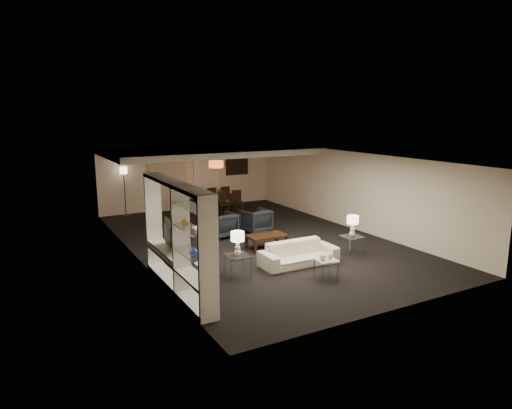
{
  "coord_description": "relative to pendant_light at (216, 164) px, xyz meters",
  "views": [
    {
      "loc": [
        -6.28,
        -11.4,
        3.73
      ],
      "look_at": [
        0.0,
        0.0,
        1.1
      ],
      "focal_mm": 32.0,
      "sensor_mm": 36.0,
      "label": 1
    }
  ],
  "objects": [
    {
      "name": "floor",
      "position": [
        -0.3,
        -3.5,
        -1.92
      ],
      "size": [
        11.0,
        11.0,
        0.0
      ],
      "primitive_type": "plane",
      "color": "black",
      "rests_on": "ground"
    },
    {
      "name": "ceiling",
      "position": [
        -0.3,
        -3.5,
        0.58
      ],
      "size": [
        7.0,
        11.0,
        0.02
      ],
      "primitive_type": "cube",
      "color": "silver",
      "rests_on": "ground"
    },
    {
      "name": "wall_back",
      "position": [
        -0.3,
        2.0,
        -0.67
      ],
      "size": [
        7.0,
        0.02,
        2.5
      ],
      "primitive_type": "cube",
      "color": "beige",
      "rests_on": "ground"
    },
    {
      "name": "wall_front",
      "position": [
        -0.3,
        -9.0,
        -0.67
      ],
      "size": [
        7.0,
        0.02,
        2.5
      ],
      "primitive_type": "cube",
      "color": "beige",
      "rests_on": "ground"
    },
    {
      "name": "wall_left",
      "position": [
        -3.8,
        -3.5,
        -0.67
      ],
      "size": [
        0.02,
        11.0,
        2.5
      ],
      "primitive_type": "cube",
      "color": "beige",
      "rests_on": "ground"
    },
    {
      "name": "wall_right",
      "position": [
        3.2,
        -3.5,
        -0.67
      ],
      "size": [
        0.02,
        11.0,
        2.5
      ],
      "primitive_type": "cube",
      "color": "beige",
      "rests_on": "ground"
    },
    {
      "name": "ceiling_soffit",
      "position": [
        -0.3,
        0.0,
        0.48
      ],
      "size": [
        7.0,
        4.0,
        0.2
      ],
      "primitive_type": "cube",
      "color": "silver",
      "rests_on": "ceiling"
    },
    {
      "name": "curtains",
      "position": [
        -1.2,
        1.92,
        -0.72
      ],
      "size": [
        1.5,
        0.12,
        2.4
      ],
      "primitive_type": "cube",
      "color": "beige",
      "rests_on": "wall_back"
    },
    {
      "name": "door",
      "position": [
        0.4,
        1.97,
        -0.87
      ],
      "size": [
        0.9,
        0.05,
        2.1
      ],
      "primitive_type": "cube",
      "color": "silver",
      "rests_on": "wall_back"
    },
    {
      "name": "painting",
      "position": [
        1.8,
        1.96,
        -0.37
      ],
      "size": [
        0.95,
        0.04,
        0.65
      ],
      "primitive_type": "cube",
      "color": "#142D38",
      "rests_on": "wall_back"
    },
    {
      "name": "media_unit",
      "position": [
        -3.61,
        -6.1,
        -0.74
      ],
      "size": [
        0.38,
        3.4,
        2.35
      ],
      "primitive_type": null,
      "color": "white",
      "rests_on": "wall_left"
    },
    {
      "name": "pendant_light",
      "position": [
        0.0,
        0.0,
        0.0
      ],
      "size": [
        0.52,
        0.52,
        0.24
      ],
      "primitive_type": "cylinder",
      "color": "#D8591E",
      "rests_on": "ceiling_soffit"
    },
    {
      "name": "sofa",
      "position": [
        -0.41,
        -5.9,
        -1.63
      ],
      "size": [
        1.99,
        0.8,
        0.58
      ],
      "primitive_type": "imported",
      "rotation": [
        0.0,
        0.0,
        -0.01
      ],
      "color": "beige",
      "rests_on": "floor"
    },
    {
      "name": "coffee_table",
      "position": [
        -0.41,
        -4.3,
        -1.73
      ],
      "size": [
        1.1,
        0.65,
        0.39
      ],
      "primitive_type": null,
      "rotation": [
        0.0,
        0.0,
        -0.02
      ],
      "color": "black",
      "rests_on": "floor"
    },
    {
      "name": "armchair_left",
      "position": [
        -1.01,
        -2.6,
        -1.55
      ],
      "size": [
        0.88,
        0.9,
        0.74
      ],
      "primitive_type": "imported",
      "rotation": [
        0.0,
        0.0,
        3.26
      ],
      "color": "black",
      "rests_on": "floor"
    },
    {
      "name": "armchair_right",
      "position": [
        0.19,
        -2.6,
        -1.55
      ],
      "size": [
        0.88,
        0.9,
        0.74
      ],
      "primitive_type": "imported",
      "rotation": [
        0.0,
        0.0,
        3.27
      ],
      "color": "black",
      "rests_on": "floor"
    },
    {
      "name": "side_table_left",
      "position": [
        -2.11,
        -5.9,
        -1.67
      ],
      "size": [
        0.6,
        0.6,
        0.51
      ],
      "primitive_type": null,
      "rotation": [
        0.0,
        0.0,
        -0.11
      ],
      "color": "white",
      "rests_on": "floor"
    },
    {
      "name": "side_table_right",
      "position": [
        1.29,
        -5.9,
        -1.67
      ],
      "size": [
        0.57,
        0.57,
        0.51
      ],
      "primitive_type": null,
      "rotation": [
        0.0,
        0.0,
        -0.04
      ],
      "color": "silver",
      "rests_on": "floor"
    },
    {
      "name": "table_lamp_left",
      "position": [
        -2.11,
        -5.9,
        -1.13
      ],
      "size": [
        0.32,
        0.32,
        0.56
      ],
      "primitive_type": null,
      "rotation": [
        0.0,
        0.0,
        -0.05
      ],
      "color": "beige",
      "rests_on": "side_table_left"
    },
    {
      "name": "table_lamp_right",
      "position": [
        1.29,
        -5.9,
        -1.13
      ],
      "size": [
        0.31,
        0.31,
        0.56
      ],
      "primitive_type": null,
      "rotation": [
        0.0,
        0.0,
        -0.02
      ],
      "color": "beige",
      "rests_on": "side_table_right"
    },
    {
      "name": "marble_table",
      "position": [
        -0.41,
        -7.0,
        -1.69
      ],
      "size": [
        0.51,
        0.51,
        0.45
      ],
      "primitive_type": null,
      "rotation": [
        0.0,
        0.0,
        -0.13
      ],
      "color": "white",
      "rests_on": "floor"
    },
    {
      "name": "gold_gourd_a",
      "position": [
        -0.51,
        -7.0,
        -1.39
      ],
      "size": [
        0.14,
        0.14,
        0.14
      ],
      "primitive_type": "sphere",
      "color": "#D3B86F",
      "rests_on": "marble_table"
    },
    {
      "name": "gold_gourd_b",
      "position": [
        -0.31,
        -7.0,
        -1.4
      ],
      "size": [
        0.13,
        0.13,
        0.13
      ],
      "primitive_type": "sphere",
      "color": "tan",
      "rests_on": "marble_table"
    },
    {
      "name": "television",
      "position": [
        -3.58,
        -5.45,
        -0.86
      ],
      "size": [
        1.08,
        0.14,
        0.62
      ],
      "primitive_type": "imported",
      "rotation": [
        0.0,
        0.0,
        1.57
      ],
      "color": "black",
      "rests_on": "media_unit"
    },
    {
      "name": "vase_blue",
      "position": [
        -3.61,
        -7.05,
        -0.77
      ],
      "size": [
        0.18,
        0.18,
        0.18
      ],
      "primitive_type": "imported",
      "color": "#2A42B9",
      "rests_on": "media_unit"
    },
    {
      "name": "vase_amber",
      "position": [
        -3.61,
        -6.64,
        -0.27
      ],
      "size": [
        0.17,
        0.17,
        0.18
      ],
      "primitive_type": "imported",
      "color": "#BC8E3E",
      "rests_on": "media_unit"
    },
    {
      "name": "floor_speaker",
      "position": [
        -3.5,
        -3.89,
        -1.44
      ],
      "size": [
        0.14,
        0.14,
        0.96
      ],
      "primitive_type": "cube",
      "rotation": [
        0.0,
        0.0,
        0.39
      ],
      "color": "black",
      "rests_on": "floor"
    },
    {
      "name": "dining_table",
      "position": [
        0.38,
        0.87,
        -1.64
      ],
      "size": [
        1.69,
        1.05,
        0.57
      ],
      "primitive_type": "imported",
      "rotation": [
        0.0,
        0.0,
        -0.1
      ],
      "color": "black",
      "rests_on": "floor"
    },
    {
      "name": "chair_nl",
      "position": [
        -0.22,
        0.22,
        -1.5
      ],
      "size": [
        0.42,
        0.42,
        0.84
      ],
      "primitive_type": null,
      "rotation": [
        0.0,
        0.0,
        0.07
      ],
      "color": "black",
      "rests_on": "floor"
    },
    {
      "name": "chair_nm",
      "position": [
        0.38,
        0.22,
        -1.5
      ],
      "size": [
        0.41,
        0.41,
        0.84
      ],
      "primitive_type": null,
      "rotation": [
        0.0,
        0.0,
        -0.04
      ],
      "color": "black",
      "rests_on": "floor"
    },
    {
      "name": "chair_nr",
      "position": [
        0.98,
        0.22,
        -1.5
      ],
      "size": [
        0.42,
        0.42,
        0.84
      ],
      "primitive_type": null,
      "rotation": [
        0.0,
        0.0,
        -0.09
      ],
      "color": "black",
      "rests_on": "floor"
    },
    {
      "name": "chair_fl",
      "position": [
        -0.22,
        1.52,
        -1.5
      ],
      "size": [
        0.4,
        0.4,
        0.84
      ],
      "primitive_type": null,
      "rotation": [
        0.0,
        0.0,
        3.17
      ],
      "color": "black",
      "rests_on": "floor"
    },
    {
      "name": "chair_fm",
      "position": [
        0.38,
        1.52,
        -1.5
      ],
      "size": [
        0.41,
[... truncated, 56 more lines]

